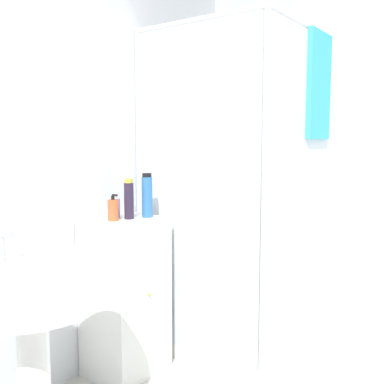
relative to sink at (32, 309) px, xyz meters
The scene contains 8 objects.
wall_back 0.85m from the sink, 53.16° to the left, with size 6.40×0.06×2.50m, color silver.
shower_enclosure 1.55m from the sink, ahead, with size 0.94×0.97×2.06m.
vanity_cabinet 0.93m from the sink, 20.57° to the left, with size 0.43×0.37×0.92m.
sink is the anchor object (origin of this frame).
soap_dispenser 0.86m from the sink, 23.01° to the left, with size 0.06×0.06×0.15m.
shampoo_bottle_tall_black 0.96m from the sink, 18.94° to the left, with size 0.06×0.06×0.23m.
shampoo_bottle_blue 1.05m from the sink, 14.46° to the left, with size 0.06×0.06×0.26m.
lotion_bottle_white 0.96m from the sink, 24.95° to the left, with size 0.06×0.06×0.14m.
Camera 1 is at (-1.40, -0.33, 1.35)m, focal length 42.00 mm.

